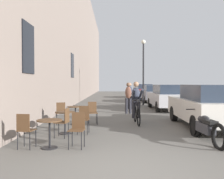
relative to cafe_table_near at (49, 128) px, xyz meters
name	(u,v)px	position (x,y,z in m)	size (l,w,h in m)	color
ground_plane	(131,172)	(1.94, -1.65, -0.52)	(88.00, 88.00, 0.00)	#5B5954
building_facade_left	(71,22)	(-1.51, 12.34, 5.75)	(0.54, 68.00, 12.55)	gray
cafe_table_near	(49,128)	(0.00, 0.00, 0.00)	(0.64, 0.64, 0.72)	black
cafe_chair_near_toward_street	(24,128)	(-0.59, -0.08, 0.00)	(0.43, 0.43, 0.89)	black
cafe_chair_near_toward_wall	(77,127)	(0.69, 0.08, 0.00)	(0.42, 0.42, 0.89)	black
cafe_table_mid	(64,118)	(0.05, 1.76, 0.00)	(0.64, 0.64, 0.72)	black
cafe_chair_mid_toward_street	(83,117)	(0.64, 1.83, 0.00)	(0.40, 0.40, 0.89)	black
cafe_chair_mid_toward_wall	(63,121)	(0.12, 1.19, 0.00)	(0.45, 0.45, 0.89)	black
cafe_table_far	(75,111)	(0.12, 3.51, 0.00)	(0.64, 0.64, 0.72)	black
cafe_chair_far_toward_street	(92,111)	(0.79, 3.59, 0.00)	(0.44, 0.44, 0.89)	black
cafe_chair_far_toward_wall	(60,112)	(-0.45, 3.44, 0.00)	(0.45, 0.45, 0.89)	black
cyclist_on_bicycle	(136,104)	(2.58, 3.81, 0.29)	(0.52, 1.76, 1.74)	black
pedestrian_near	(128,96)	(2.46, 6.91, 0.43)	(0.37, 0.28, 1.68)	#26262D
pedestrian_mid	(129,94)	(2.72, 9.37, 0.42)	(0.38, 0.29, 1.67)	#26262D
pedestrian_far	(134,93)	(3.28, 11.53, 0.40)	(0.36, 0.26, 1.64)	#26262D
street_lamp	(143,64)	(3.93, 12.02, 2.59)	(0.32, 0.32, 4.90)	black
parked_car_nearest	(206,105)	(5.07, 2.78, 0.30)	(1.98, 4.51, 1.59)	beige
parked_car_second	(166,97)	(4.99, 8.81, 0.29)	(1.86, 4.38, 1.56)	#B7B7BC
parked_car_third	(151,93)	(5.06, 14.86, 0.24)	(1.81, 4.17, 1.47)	#595960
parked_car_fourth	(143,91)	(5.16, 21.11, 0.28)	(1.89, 4.37, 1.54)	maroon
parked_motorcycle	(205,128)	(4.18, 0.62, -0.12)	(0.62, 2.15, 0.92)	black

